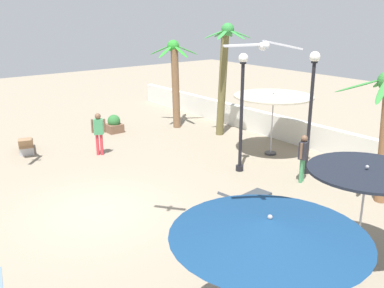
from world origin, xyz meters
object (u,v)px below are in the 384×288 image
at_px(palm_tree_0, 175,74).
at_px(lamp_post_0, 311,102).
at_px(seagull_0, 263,46).
at_px(planter, 114,124).
at_px(patio_umbrella_2, 273,98).
at_px(palm_tree_3, 224,68).
at_px(lounge_chair_2, 245,199).
at_px(lamp_post_1, 242,105).
at_px(guest_2, 303,154).
at_px(guest_3, 261,229).
at_px(lounge_chair_0, 26,144).
at_px(guest_0, 99,130).
at_px(patio_umbrella_1, 269,228).
at_px(patio_umbrella_0, 366,174).

distance_m(palm_tree_0, lamp_post_0, 8.07).
height_order(seagull_0, planter, seagull_0).
bearing_deg(patio_umbrella_2, palm_tree_3, 175.00).
bearing_deg(lounge_chair_2, palm_tree_0, 156.17).
relative_size(palm_tree_0, lamp_post_1, 1.00).
relative_size(guest_2, guest_3, 0.98).
distance_m(palm_tree_0, planter, 3.79).
relative_size(palm_tree_3, lounge_chair_0, 2.59).
bearing_deg(guest_2, palm_tree_3, 164.31).
height_order(patio_umbrella_2, guest_0, patio_umbrella_2).
bearing_deg(guest_2, patio_umbrella_1, -55.68).
bearing_deg(patio_umbrella_2, seagull_0, -49.42).
bearing_deg(lounge_chair_2, patio_umbrella_1, -41.36).
bearing_deg(seagull_0, planter, 161.03).
bearing_deg(lamp_post_1, lamp_post_0, 46.58).
relative_size(palm_tree_0, planter, 4.98).
xyz_separation_m(palm_tree_0, guest_0, (1.70, -4.97, -1.58)).
distance_m(patio_umbrella_2, guest_0, 7.00).
bearing_deg(patio_umbrella_0, planter, 176.04).
xyz_separation_m(patio_umbrella_2, lamp_post_1, (0.60, -2.29, 0.12)).
height_order(lamp_post_1, seagull_0, seagull_0).
distance_m(lamp_post_1, guest_2, 2.67).
bearing_deg(guest_0, guest_3, -4.96).
distance_m(patio_umbrella_0, patio_umbrella_2, 7.94).
bearing_deg(guest_3, patio_umbrella_1, -44.89).
bearing_deg(seagull_0, lamp_post_1, 137.43).
bearing_deg(patio_umbrella_0, lounge_chair_2, -177.72).
height_order(palm_tree_3, lounge_chair_2, palm_tree_3).
xyz_separation_m(palm_tree_0, guest_2, (8.52, -0.85, -1.63)).
xyz_separation_m(lamp_post_0, seagull_0, (4.78, -7.59, 2.57)).
bearing_deg(patio_umbrella_1, patio_umbrella_0, 99.67).
xyz_separation_m(patio_umbrella_1, palm_tree_0, (-13.14, 7.63, 0.20)).
height_order(patio_umbrella_1, lamp_post_1, lamp_post_1).
bearing_deg(guest_3, lounge_chair_2, 141.74).
relative_size(palm_tree_3, lamp_post_1, 1.20).
bearing_deg(palm_tree_0, planter, -108.06).
bearing_deg(lounge_chair_0, patio_umbrella_2, 51.24).
height_order(patio_umbrella_2, lounge_chair_0, patio_umbrella_2).
bearing_deg(guest_3, lamp_post_1, 140.30).
bearing_deg(patio_umbrella_2, guest_2, -27.29).
height_order(patio_umbrella_0, guest_0, patio_umbrella_0).
xyz_separation_m(patio_umbrella_1, guest_2, (-4.63, 6.78, -1.42)).
relative_size(patio_umbrella_0, guest_2, 1.54).
xyz_separation_m(lamp_post_0, lounge_chair_2, (0.92, -3.92, -2.19)).
relative_size(patio_umbrella_2, planter, 3.64).
relative_size(lamp_post_1, lounge_chair_0, 2.15).
distance_m(guest_0, planter, 3.42).
xyz_separation_m(lounge_chair_2, guest_0, (-7.29, -0.99, 0.64)).
distance_m(patio_umbrella_0, planter, 13.60).
xyz_separation_m(patio_umbrella_0, lounge_chair_2, (-3.51, -0.14, -1.80)).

